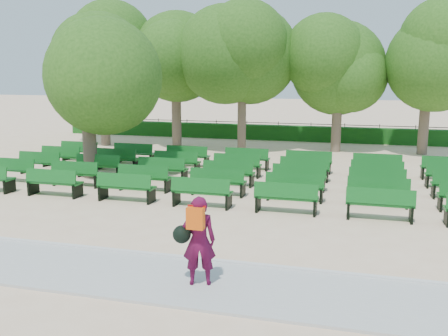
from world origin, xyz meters
The scene contains 9 objects.
ground centered at (0.00, 0.00, 0.00)m, with size 120.00×120.00×0.00m, color beige.
paving centered at (0.00, -7.40, 0.03)m, with size 30.00×2.20×0.06m, color #B5B6B1.
curb centered at (0.00, -6.25, 0.05)m, with size 30.00×0.12×0.10m, color silver.
hedge centered at (0.00, 14.00, 0.45)m, with size 26.00×0.70×0.90m, color #154F15.
fence centered at (0.00, 14.40, 0.00)m, with size 26.00×0.10×1.02m, color black, non-canonical shape.
tree_line centered at (0.00, 10.00, 0.00)m, with size 21.80×6.80×7.04m, color #306019, non-canonical shape.
bench_array centered at (1.26, 1.28, 0.10)m, with size 1.91×0.67×1.19m.
tree_among centered at (-4.40, 1.19, 4.37)m, with size 4.47×4.47×6.41m.
person centered at (2.95, -7.49, 0.98)m, with size 0.88×0.60×1.78m.
Camera 1 is at (5.86, -16.22, 4.18)m, focal length 40.00 mm.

